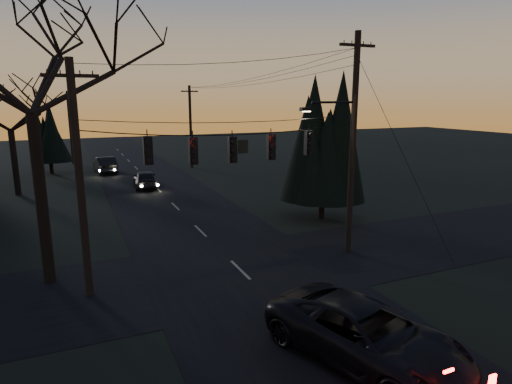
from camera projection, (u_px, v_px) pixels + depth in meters
name	position (u px, v px, depth m)	size (l,w,h in m)	color
main_road	(183.00, 214.00, 27.16)	(8.00, 120.00, 0.02)	black
cross_road	(240.00, 270.00, 18.21)	(60.00, 7.00, 0.02)	black
utility_pole_right	(348.00, 252.00, 20.36)	(5.00, 0.30, 10.00)	black
utility_pole_left	(90.00, 295.00, 15.87)	(1.80, 0.30, 8.50)	black
utility_pole_far_r	(192.00, 168.00, 45.44)	(1.80, 0.30, 8.50)	black
utility_pole_far_l	(74.00, 164.00, 48.11)	(0.30, 0.30, 8.00)	black
span_signal_assembly	(234.00, 148.00, 17.00)	(11.50, 0.44, 1.59)	black
bare_tree_left	(24.00, 39.00, 15.11)	(11.04, 11.04, 13.19)	black
evergreen_right	(323.00, 147.00, 25.20)	(3.89, 3.89, 7.57)	black
bare_tree_dist	(8.00, 104.00, 31.11)	(6.65, 6.65, 9.70)	black
evergreen_dist	(48.00, 135.00, 41.09)	(3.15, 3.15, 6.26)	black
suv_near	(365.00, 334.00, 11.76)	(2.68, 5.82, 1.62)	black
sedan_oncoming_a	(145.00, 179.00, 34.95)	(1.72, 4.27, 1.45)	black
sedan_oncoming_b	(105.00, 165.00, 42.06)	(1.67, 4.80, 1.58)	black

